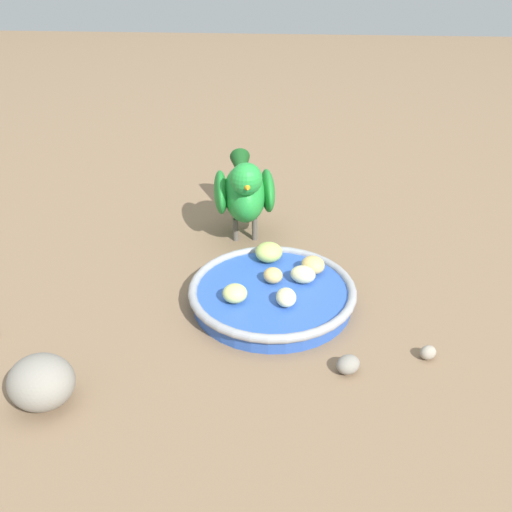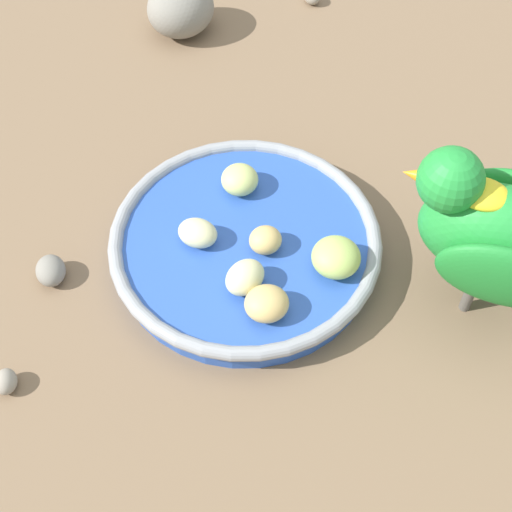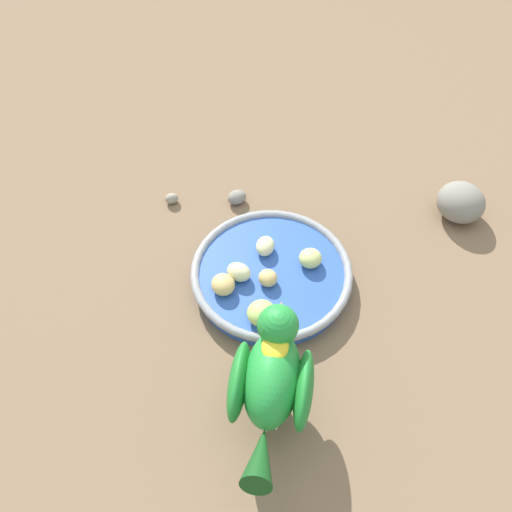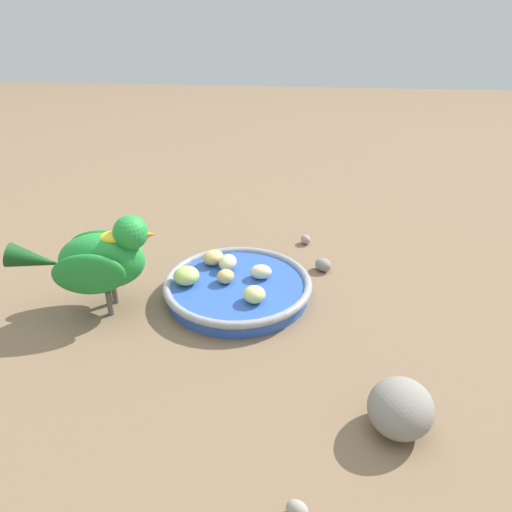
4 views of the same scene
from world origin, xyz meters
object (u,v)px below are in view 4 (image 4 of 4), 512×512
object	(u,v)px
parrot	(99,258)
pebble_0	(297,510)
apple_piece_1	(254,294)
pebble_2	(306,240)
apple_piece_5	(213,258)
rock_large	(400,408)
apple_piece_0	(226,276)
feeding_bowl	(238,288)
apple_piece_3	(261,272)
apple_piece_2	(228,262)
pebble_1	(323,265)
apple_piece_4	(186,276)

from	to	relation	value
parrot	pebble_0	size ratio (longest dim) A/B	10.07
apple_piece_1	pebble_2	world-z (taller)	apple_piece_1
apple_piece_5	rock_large	distance (m)	0.38
apple_piece_0	apple_piece_5	distance (m)	0.06
feeding_bowl	apple_piece_3	bearing A→B (deg)	124.24
apple_piece_1	apple_piece_2	distance (m)	0.10
parrot	pebble_0	bearing A→B (deg)	-54.08
pebble_1	pebble_2	xyz separation A→B (m)	(-0.10, -0.03, -0.00)
apple_piece_5	pebble_1	xyz separation A→B (m)	(-0.04, 0.18, -0.02)
pebble_2	parrot	bearing A→B (deg)	-49.94
feeding_bowl	apple_piece_5	bearing A→B (deg)	-140.80
apple_piece_2	apple_piece_5	xyz separation A→B (m)	(-0.01, -0.03, -0.00)
apple_piece_0	pebble_2	world-z (taller)	apple_piece_0
apple_piece_0	rock_large	world-z (taller)	rock_large
apple_piece_3	apple_piece_0	bearing A→B (deg)	-70.13
apple_piece_0	pebble_1	size ratio (longest dim) A/B	0.92
apple_piece_4	pebble_1	world-z (taller)	apple_piece_4
apple_piece_3	rock_large	size ratio (longest dim) A/B	0.45
apple_piece_0	apple_piece_4	world-z (taller)	apple_piece_4
apple_piece_4	rock_large	bearing A→B (deg)	50.74
feeding_bowl	pebble_2	size ratio (longest dim) A/B	10.98
pebble_1	pebble_2	size ratio (longest dim) A/B	1.43
feeding_bowl	rock_large	size ratio (longest dim) A/B	3.10
apple_piece_4	parrot	size ratio (longest dim) A/B	0.19
apple_piece_5	rock_large	xyz separation A→B (m)	(0.29, 0.25, -0.01)
pebble_1	apple_piece_1	bearing A→B (deg)	-35.75
rock_large	pebble_1	bearing A→B (deg)	-167.72
apple_piece_1	pebble_0	size ratio (longest dim) A/B	1.54
apple_piece_5	parrot	world-z (taller)	parrot
apple_piece_1	pebble_1	distance (m)	0.17
apple_piece_3	rock_large	bearing A→B (deg)	33.52
apple_piece_4	rock_large	xyz separation A→B (m)	(0.23, 0.28, -0.01)
apple_piece_2	apple_piece_4	xyz separation A→B (m)	(0.05, -0.05, 0.00)
apple_piece_3	pebble_1	distance (m)	0.12
apple_piece_1	parrot	world-z (taller)	parrot
apple_piece_2	apple_piece_5	world-z (taller)	same
pebble_0	apple_piece_0	bearing A→B (deg)	-161.12
apple_piece_0	rock_large	xyz separation A→B (m)	(0.24, 0.22, -0.01)
apple_piece_2	rock_large	size ratio (longest dim) A/B	0.47
pebble_0	apple_piece_2	bearing A→B (deg)	-162.57
apple_piece_2	rock_large	xyz separation A→B (m)	(0.28, 0.22, -0.01)
apple_piece_1	apple_piece_4	world-z (taller)	apple_piece_4
apple_piece_1	apple_piece_5	size ratio (longest dim) A/B	0.94
apple_piece_5	pebble_1	distance (m)	0.18
rock_large	pebble_0	distance (m)	0.15
rock_large	pebble_0	world-z (taller)	rock_large
parrot	apple_piece_2	bearing A→B (deg)	20.92
pebble_2	apple_piece_4	bearing A→B (deg)	-41.84
apple_piece_2	parrot	bearing A→B (deg)	-60.63
apple_piece_1	apple_piece_5	distance (m)	0.13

